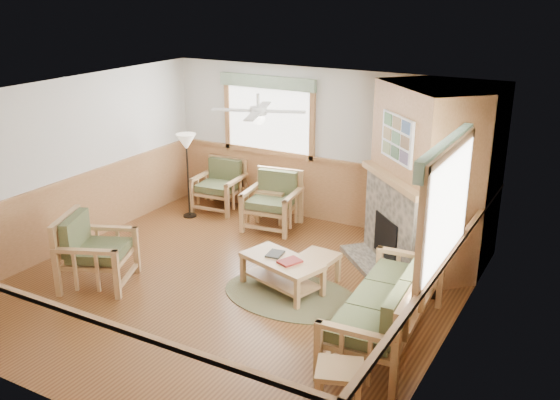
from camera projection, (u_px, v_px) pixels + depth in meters
The scene contains 24 objects.
floor at pixel (231, 287), 8.78m from camera, with size 6.00×6.00×0.01m, color brown.
ceiling at pixel (225, 95), 7.88m from camera, with size 6.00×6.00×0.01m, color white.
wall_back at pixel (325, 147), 10.79m from camera, with size 6.00×0.02×2.70m, color silver.
wall_front at pixel (51, 287), 5.86m from camera, with size 6.00×0.02×2.70m, color silver.
wall_left at pixel (68, 165), 9.71m from camera, with size 0.02×6.00×2.70m, color silver.
wall_right at pixel (453, 239), 6.94m from camera, with size 0.02×6.00×2.70m, color silver.
wainscot at pixel (230, 251), 8.59m from camera, with size 6.00×6.00×1.10m, color #A47043, non-canonical shape.
fireplace at pixel (424, 179), 9.06m from camera, with size 2.20×2.20×2.70m, color #A47043, non-canonical shape.
window_back at pixel (268, 74), 10.88m from camera, with size 1.90×0.16×1.50m, color white, non-canonical shape.
window_right at pixel (454, 139), 6.40m from camera, with size 0.16×1.90×1.50m, color white, non-canonical shape.
ceiling_fan at pixel (258, 97), 8.00m from camera, with size 1.24×1.24×0.36m, color white, non-canonical shape.
sofa at pixel (386, 302), 7.31m from camera, with size 0.91×2.21×1.02m, color #AE8251, non-canonical shape.
armchair_back_left at pixel (219, 186), 11.62m from camera, with size 0.82×0.82×0.92m, color #AE8251, non-canonical shape.
armchair_back_right at pixel (272, 201), 10.73m from camera, with size 0.86×0.86×0.97m, color #AE8251, non-canonical shape.
armchair_left at pixel (97, 250), 8.71m from camera, with size 0.91×0.91×1.02m, color #AE8251, non-canonical shape.
coffee_table at pixel (282, 274), 8.63m from camera, with size 1.16×0.58×0.47m, color #AE8251, non-canonical shape.
end_table_chairs at pixel (274, 204), 11.13m from camera, with size 0.53×0.51×0.59m, color #AE8251, non-canonical shape.
end_table_sofa at pixel (339, 389), 6.16m from camera, with size 0.46×0.44×0.51m, color #AE8251, non-canonical shape.
footstool at pixel (318, 269), 8.81m from camera, with size 0.50×0.50×0.44m, color #AE8251, non-canonical shape.
braided_rug at pixel (291, 296), 8.51m from camera, with size 1.98×1.98×0.01m, color brown.
floor_lamp_left at pixel (188, 176), 11.14m from camera, with size 0.35×0.35×1.55m, color black, non-canonical shape.
floor_lamp_right at pixel (437, 246), 8.29m from camera, with size 0.34×0.34×1.48m, color black, non-canonical shape.
book_red at pixel (290, 260), 8.43m from camera, with size 0.22×0.30×0.03m, color maroon.
book_dark at pixel (275, 253), 8.67m from camera, with size 0.20×0.27×0.03m, color #272721.
Camera 1 is at (4.46, -6.52, 4.07)m, focal length 40.00 mm.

